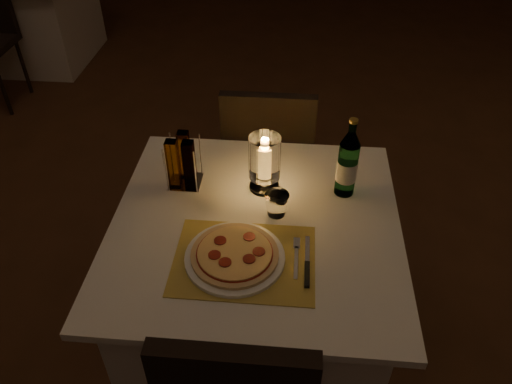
# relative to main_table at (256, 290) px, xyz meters

# --- Properties ---
(floor) EXTENTS (8.00, 10.00, 0.02)m
(floor) POSITION_rel_main_table_xyz_m (0.07, 0.20, -0.38)
(floor) COLOR #4E2D19
(floor) RESTS_ON ground
(main_table) EXTENTS (1.00, 1.00, 0.74)m
(main_table) POSITION_rel_main_table_xyz_m (0.00, 0.00, 0.00)
(main_table) COLOR silver
(main_table) RESTS_ON ground
(chair_far) EXTENTS (0.42, 0.42, 0.90)m
(chair_far) POSITION_rel_main_table_xyz_m (0.00, 0.71, 0.18)
(chair_far) COLOR black
(chair_far) RESTS_ON ground
(placemat) EXTENTS (0.45, 0.34, 0.00)m
(placemat) POSITION_rel_main_table_xyz_m (-0.02, -0.18, 0.37)
(placemat) COLOR gold
(placemat) RESTS_ON main_table
(plate) EXTENTS (0.32, 0.32, 0.01)m
(plate) POSITION_rel_main_table_xyz_m (-0.05, -0.18, 0.38)
(plate) COLOR white
(plate) RESTS_ON placemat
(pizza) EXTENTS (0.28, 0.28, 0.02)m
(pizza) POSITION_rel_main_table_xyz_m (-0.05, -0.18, 0.39)
(pizza) COLOR #D8B77F
(pizza) RESTS_ON plate
(fork) EXTENTS (0.02, 0.18, 0.00)m
(fork) POSITION_rel_main_table_xyz_m (0.15, -0.15, 0.37)
(fork) COLOR silver
(fork) RESTS_ON placemat
(knife) EXTENTS (0.02, 0.22, 0.01)m
(knife) POSITION_rel_main_table_xyz_m (0.18, -0.21, 0.37)
(knife) COLOR black
(knife) RESTS_ON placemat
(tumbler) EXTENTS (0.09, 0.09, 0.09)m
(tumbler) POSITION_rel_main_table_xyz_m (0.07, 0.05, 0.41)
(tumbler) COLOR white
(tumbler) RESTS_ON main_table
(water_bottle) EXTENTS (0.08, 0.08, 0.31)m
(water_bottle) POSITION_rel_main_table_xyz_m (0.31, 0.19, 0.49)
(water_bottle) COLOR #549C62
(water_bottle) RESTS_ON main_table
(hurricane_candle) EXTENTS (0.12, 0.12, 0.22)m
(hurricane_candle) POSITION_rel_main_table_xyz_m (0.02, 0.19, 0.50)
(hurricane_candle) COLOR white
(hurricane_candle) RESTS_ON main_table
(cruet_caddy) EXTENTS (0.12, 0.12, 0.21)m
(cruet_caddy) POSITION_rel_main_table_xyz_m (-0.28, 0.19, 0.46)
(cruet_caddy) COLOR white
(cruet_caddy) RESTS_ON main_table
(neighbor_table_left) EXTENTS (1.00, 1.00, 0.74)m
(neighbor_table_left) POSITION_rel_main_table_xyz_m (-2.16, 2.77, 0.00)
(neighbor_table_left) COLOR silver
(neighbor_table_left) RESTS_ON ground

